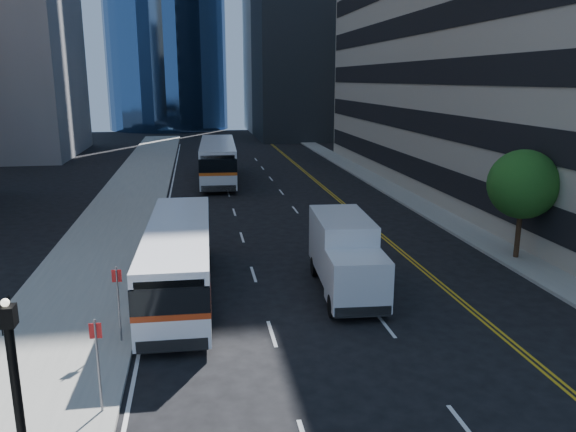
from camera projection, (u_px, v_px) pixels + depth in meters
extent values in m
plane|color=black|center=(391.00, 353.00, 17.54)|extent=(160.00, 160.00, 0.00)
cube|color=gray|center=(131.00, 199.00, 39.82)|extent=(5.00, 90.00, 0.15)
cube|color=gray|center=(393.00, 190.00, 42.91)|extent=(2.00, 90.00, 0.15)
cylinder|color=#332114|center=(518.00, 234.00, 26.34)|extent=(0.24, 0.24, 2.20)
sphere|color=#134216|center=(523.00, 184.00, 25.77)|extent=(3.20, 3.20, 3.20)
cube|color=black|center=(7.00, 316.00, 9.29)|extent=(0.28, 0.28, 0.36)
cube|color=white|center=(180.00, 275.00, 22.14)|extent=(2.62, 10.97, 1.00)
cube|color=red|center=(179.00, 261.00, 21.99)|extent=(2.64, 10.99, 0.20)
cube|color=black|center=(179.00, 249.00, 21.88)|extent=(2.64, 10.99, 0.82)
cube|color=white|center=(178.00, 232.00, 21.71)|extent=(2.62, 10.97, 0.45)
cylinder|color=black|center=(144.00, 320.00, 18.93)|extent=(0.29, 0.92, 0.91)
cylinder|color=black|center=(208.00, 316.00, 19.22)|extent=(0.29, 0.92, 0.91)
cylinder|color=black|center=(159.00, 262.00, 24.88)|extent=(0.29, 0.92, 0.91)
cylinder|color=black|center=(207.00, 260.00, 25.17)|extent=(0.29, 0.92, 0.91)
cube|color=silver|center=(218.00, 170.00, 46.90)|extent=(3.26, 12.80, 1.16)
cube|color=#E25815|center=(218.00, 162.00, 46.74)|extent=(3.28, 12.82, 0.23)
cube|color=black|center=(218.00, 155.00, 46.60)|extent=(3.28, 12.82, 0.95)
cube|color=silver|center=(217.00, 145.00, 46.41)|extent=(3.26, 12.80, 0.53)
cylinder|color=black|center=(202.00, 183.00, 43.18)|extent=(0.36, 1.07, 1.06)
cylinder|color=black|center=(235.00, 183.00, 43.48)|extent=(0.36, 1.07, 1.06)
cylinder|color=black|center=(204.00, 169.00, 50.12)|extent=(0.36, 1.07, 1.06)
cylinder|color=black|center=(232.00, 168.00, 50.42)|extent=(0.36, 1.07, 1.06)
cube|color=silver|center=(358.00, 281.00, 20.20)|extent=(2.23, 2.07, 1.85)
cube|color=black|center=(363.00, 280.00, 19.31)|extent=(1.91, 0.18, 0.97)
cube|color=silver|center=(341.00, 243.00, 23.05)|extent=(2.37, 4.35, 2.29)
cube|color=black|center=(345.00, 281.00, 22.43)|extent=(1.87, 5.90, 0.22)
cylinder|color=black|center=(332.00, 306.00, 20.14)|extent=(0.30, 0.86, 0.85)
cylinder|color=black|center=(383.00, 304.00, 20.32)|extent=(0.30, 0.86, 0.85)
cylinder|color=black|center=(314.00, 266.00, 24.39)|extent=(0.30, 0.86, 0.85)
cylinder|color=black|center=(357.00, 265.00, 24.58)|extent=(0.30, 0.86, 0.85)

